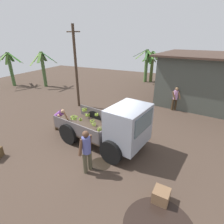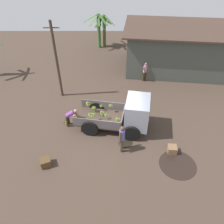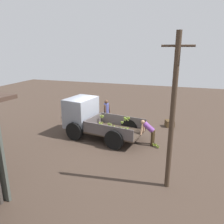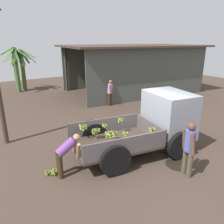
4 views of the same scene
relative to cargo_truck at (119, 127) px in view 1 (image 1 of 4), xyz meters
The scene contains 14 objects.
ground 1.28m from the cargo_truck, behind, with size 36.00×36.00×0.00m, color #45352B.
mud_patch_1 1.67m from the cargo_truck, 99.83° to the right, with size 0.82×0.82×0.01m, color black.
cargo_truck is the anchor object (origin of this frame).
utility_pole 6.08m from the cargo_truck, 142.37° to the left, with size 0.99×0.17×5.31m.
banana_palm_0 12.62m from the cargo_truck, 148.51° to the left, with size 2.49×2.45×3.31m.
banana_palm_1 13.24m from the cargo_truck, 97.75° to the left, with size 2.04×2.31×3.20m.
banana_palm_2 14.93m from the cargo_truck, 158.58° to the left, with size 2.96×2.83×3.23m.
banana_palm_3 12.96m from the cargo_truck, 100.33° to the left, with size 2.57×2.24×3.38m.
person_foreground_visitor 1.83m from the cargo_truck, 104.80° to the right, with size 0.38×0.62×1.69m.
person_worker_loading 3.48m from the cargo_truck, behind, with size 0.76×0.68×1.27m.
person_bystander_near_shed 5.92m from the cargo_truck, 73.96° to the left, with size 0.62×0.54×1.59m.
banana_bunch_on_ground_0 3.95m from the cargo_truck, behind, with size 0.24×0.24×0.20m.
banana_bunch_on_ground_1 4.13m from the cargo_truck, behind, with size 0.20×0.20×0.17m.
wooden_crate_1 3.08m from the cargo_truck, 40.58° to the right, with size 0.47×0.47×0.40m, color brown.
Camera 1 is at (3.20, -6.06, 4.61)m, focal length 28.00 mm.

